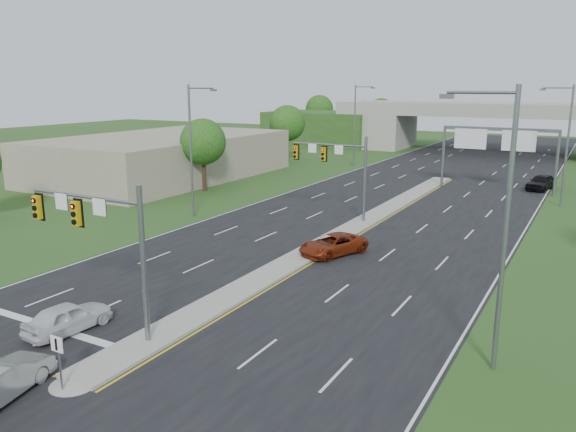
# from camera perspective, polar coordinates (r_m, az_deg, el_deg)

# --- Properties ---
(ground) EXTENTS (240.00, 240.00, 0.00)m
(ground) POSITION_cam_1_polar(r_m,az_deg,el_deg) (25.77, -13.99, -12.43)
(ground) COLOR #274A1A
(ground) RESTS_ON ground
(road) EXTENTS (24.00, 160.00, 0.02)m
(road) POSITION_cam_1_polar(r_m,az_deg,el_deg) (55.26, 11.53, 1.49)
(road) COLOR black
(road) RESTS_ON ground
(median) EXTENTS (2.00, 54.00, 0.16)m
(median) POSITION_cam_1_polar(r_m,az_deg,el_deg) (44.23, 6.71, -1.13)
(median) COLOR gray
(median) RESTS_ON road
(median_nose) EXTENTS (2.00, 2.00, 0.16)m
(median_nose) POSITION_cam_1_polar(r_m,az_deg,el_deg) (23.34, -20.96, -15.53)
(median_nose) COLOR gray
(median_nose) RESTS_ON road
(lane_markings) EXTENTS (23.72, 160.00, 0.01)m
(lane_markings) POSITION_cam_1_polar(r_m,az_deg,el_deg) (49.82, 8.70, 0.35)
(lane_markings) COLOR gold
(lane_markings) RESTS_ON road
(signal_mast_near) EXTENTS (6.62, 0.60, 7.00)m
(signal_mast_near) POSITION_cam_1_polar(r_m,az_deg,el_deg) (25.67, -18.39, -1.58)
(signal_mast_near) COLOR slate
(signal_mast_near) RESTS_ON ground
(signal_mast_far) EXTENTS (6.62, 0.60, 7.00)m
(signal_mast_far) POSITION_cam_1_polar(r_m,az_deg,el_deg) (45.97, 5.19, 5.33)
(signal_mast_far) COLOR slate
(signal_mast_far) RESTS_ON ground
(keep_right_sign) EXTENTS (0.60, 0.13, 2.20)m
(keep_right_sign) POSITION_cam_1_polar(r_m,az_deg,el_deg) (22.42, -22.31, -12.81)
(keep_right_sign) COLOR slate
(keep_right_sign) RESTS_ON ground
(sign_gantry) EXTENTS (11.58, 0.44, 6.67)m
(sign_gantry) POSITION_cam_1_polar(r_m,az_deg,el_deg) (62.58, 20.48, 7.12)
(sign_gantry) COLOR slate
(sign_gantry) RESTS_ON ground
(overpass) EXTENTS (80.00, 14.00, 8.10)m
(overpass) POSITION_cam_1_polar(r_m,az_deg,el_deg) (98.30, 19.86, 8.10)
(overpass) COLOR gray
(overpass) RESTS_ON ground
(lightpole_l_mid) EXTENTS (2.85, 0.25, 11.00)m
(lightpole_l_mid) POSITION_cam_1_polar(r_m,az_deg,el_deg) (47.37, -9.67, 7.11)
(lightpole_l_mid) COLOR slate
(lightpole_l_mid) RESTS_ON ground
(lightpole_l_far) EXTENTS (2.85, 0.25, 11.00)m
(lightpole_l_far) POSITION_cam_1_polar(r_m,az_deg,el_deg) (77.68, 6.92, 9.51)
(lightpole_l_far) COLOR slate
(lightpole_l_far) RESTS_ON ground
(lightpole_r_near) EXTENTS (2.85, 0.25, 11.00)m
(lightpole_r_near) POSITION_cam_1_polar(r_m,az_deg,el_deg) (22.39, 20.82, -0.25)
(lightpole_r_near) COLOR slate
(lightpole_r_near) RESTS_ON ground
(lightpole_r_far) EXTENTS (2.85, 0.25, 11.00)m
(lightpole_r_far) POSITION_cam_1_polar(r_m,az_deg,el_deg) (56.94, 26.35, 6.94)
(lightpole_r_far) COLOR slate
(lightpole_r_far) RESTS_ON ground
(tree_l_near) EXTENTS (4.80, 4.80, 7.60)m
(tree_l_near) POSITION_cam_1_polar(r_m,az_deg,el_deg) (59.40, -8.64, 7.45)
(tree_l_near) COLOR #382316
(tree_l_near) RESTS_ON ground
(tree_l_mid) EXTENTS (5.20, 5.20, 8.12)m
(tree_l_mid) POSITION_cam_1_polar(r_m,az_deg,el_deg) (82.40, -0.07, 9.39)
(tree_l_mid) COLOR #382316
(tree_l_mid) RESTS_ON ground
(tree_back_a) EXTENTS (6.00, 6.00, 8.85)m
(tree_back_a) POSITION_cam_1_polar(r_m,az_deg,el_deg) (123.37, 3.21, 10.79)
(tree_back_a) COLOR #382316
(tree_back_a) RESTS_ON ground
(tree_back_b) EXTENTS (5.60, 5.60, 8.32)m
(tree_back_b) POSITION_cam_1_polar(r_m,az_deg,el_deg) (117.89, 9.42, 10.37)
(tree_back_b) COLOR #382316
(tree_back_b) RESTS_ON ground
(commercial_building) EXTENTS (18.00, 30.00, 5.00)m
(commercial_building) POSITION_cam_1_polar(r_m,az_deg,el_deg) (69.89, -12.56, 5.92)
(commercial_building) COLOR gray
(commercial_building) RESTS_ON ground
(car_white) EXTENTS (1.96, 4.19, 1.39)m
(car_white) POSITION_cam_1_polar(r_m,az_deg,el_deg) (27.67, -21.43, -9.53)
(car_white) COLOR silver
(car_white) RESTS_ON road
(car_silver) EXTENTS (2.43, 4.50, 1.41)m
(car_silver) POSITION_cam_1_polar(r_m,az_deg,el_deg) (23.21, -27.19, -14.58)
(car_silver) COLOR #929599
(car_silver) RESTS_ON road
(car_far_a) EXTENTS (3.93, 5.35, 1.35)m
(car_far_a) POSITION_cam_1_polar(r_m,az_deg,el_deg) (37.14, 4.59, -2.91)
(car_far_a) COLOR maroon
(car_far_a) RESTS_ON road
(car_far_c) EXTENTS (3.05, 5.20, 1.66)m
(car_far_c) POSITION_cam_1_polar(r_m,az_deg,el_deg) (65.75, 24.33, 3.17)
(car_far_c) COLOR black
(car_far_c) RESTS_ON road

